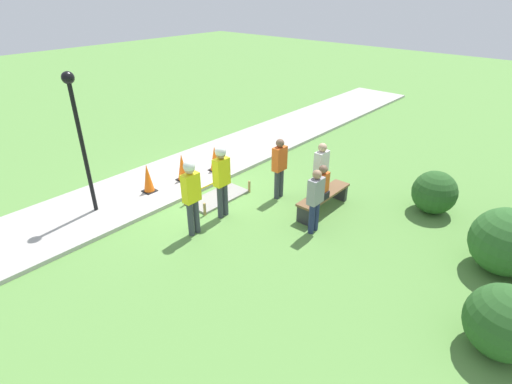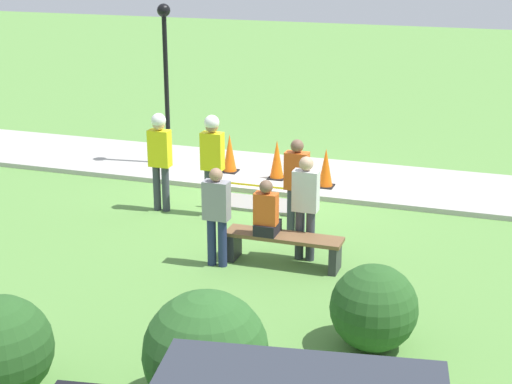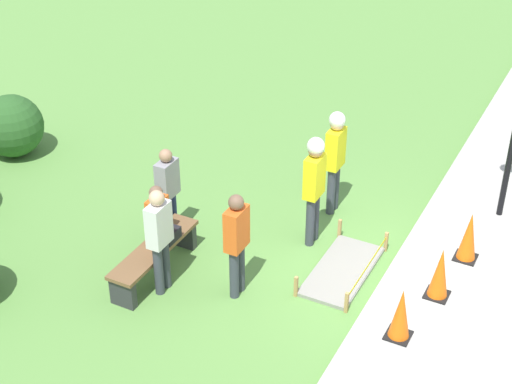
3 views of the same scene
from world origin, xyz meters
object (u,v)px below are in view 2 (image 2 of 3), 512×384
traffic_cone_near_patch (326,168)px  worker_assistant (212,155)px  worker_supervisor (160,152)px  bystander_in_gray_shirt (305,202)px  park_bench (284,243)px  bystander_in_orange_shirt (297,181)px  traffic_cone_far_patch (277,160)px  bystander_in_white_shirt (217,212)px  person_seated_on_bench (267,213)px  traffic_cone_sidewalk_edge (230,153)px  lamppost_near (165,59)px

traffic_cone_near_patch → worker_assistant: bearing=50.8°
worker_supervisor → bystander_in_gray_shirt: bearing=156.2°
worker_assistant → bystander_in_gray_shirt: (-2.14, 1.45, -0.18)m
traffic_cone_near_patch → worker_supervisor: size_ratio=0.42×
worker_supervisor → bystander_in_gray_shirt: worker_supervisor is taller
park_bench → bystander_in_orange_shirt: bearing=-82.4°
traffic_cone_far_patch → bystander_in_white_shirt: 4.37m
bystander_in_white_shirt → person_seated_on_bench: bearing=-156.7°
bystander_in_white_shirt → bystander_in_gray_shirt: bearing=-151.8°
traffic_cone_far_patch → worker_assistant: bearing=76.3°
traffic_cone_sidewalk_edge → bystander_in_gray_shirt: size_ratio=0.48×
park_bench → bystander_in_gray_shirt: 0.73m
person_seated_on_bench → bystander_in_orange_shirt: size_ratio=0.53×
worker_assistant → traffic_cone_far_patch: bearing=-103.7°
traffic_cone_sidewalk_edge → bystander_in_orange_shirt: 3.62m
bystander_in_gray_shirt → lamppost_near: (4.19, -3.99, 1.43)m
traffic_cone_far_patch → lamppost_near: 3.23m
worker_supervisor → lamppost_near: size_ratio=0.54×
lamppost_near → bystander_in_orange_shirt: bearing=141.6°
park_bench → worker_assistant: worker_assistant is taller
person_seated_on_bench → park_bench: bearing=-169.4°
worker_supervisor → bystander_in_white_shirt: size_ratio=1.17×
traffic_cone_far_patch → bystander_in_white_shirt: size_ratio=0.51×
park_bench → person_seated_on_bench: size_ratio=2.08×
park_bench → bystander_in_white_shirt: bearing=20.0°
worker_supervisor → bystander_in_orange_shirt: (-2.72, 0.37, -0.17)m
person_seated_on_bench → worker_supervisor: (2.62, -1.74, 0.28)m
traffic_cone_far_patch → bystander_in_white_shirt: bearing=94.8°
person_seated_on_bench → lamppost_near: lamppost_near is taller
worker_supervisor → lamppost_near: lamppost_near is taller
traffic_cone_sidewalk_edge → bystander_in_white_shirt: bearing=108.0°
traffic_cone_far_patch → worker_supervisor: size_ratio=0.44×
traffic_cone_near_patch → bystander_in_white_shirt: 4.20m
bystander_in_white_shirt → lamppost_near: (2.96, -4.66, 1.51)m
traffic_cone_near_patch → traffic_cone_sidewalk_edge: bearing=-9.2°
person_seated_on_bench → traffic_cone_far_patch: bearing=-75.1°
park_bench → bystander_in_gray_shirt: bystander_in_gray_shirt is taller
traffic_cone_near_patch → worker_assistant: 2.66m
bystander_in_white_shirt → traffic_cone_far_patch: bearing=-85.2°
lamppost_near → bystander_in_gray_shirt: bearing=136.4°
park_bench → worker_supervisor: 3.44m
worker_assistant → bystander_in_gray_shirt: bearing=145.8°
person_seated_on_bench → worker_supervisor: worker_supervisor is taller
worker_assistant → bystander_in_white_shirt: (-0.90, 2.12, -0.25)m
traffic_cone_sidewalk_edge → park_bench: 4.78m
bystander_in_orange_shirt → traffic_cone_far_patch: bearing=-66.3°
traffic_cone_near_patch → person_seated_on_bench: size_ratio=0.89×
worker_assistant → lamppost_near: size_ratio=0.55×
worker_assistant → bystander_in_white_shirt: size_ratio=1.18×
traffic_cone_sidewalk_edge → person_seated_on_bench: size_ratio=0.92×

